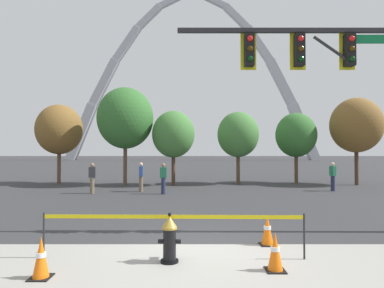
# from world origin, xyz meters

# --- Properties ---
(ground_plane) EXTENTS (240.00, 240.00, 0.00)m
(ground_plane) POSITION_xyz_m (0.00, 0.00, 0.00)
(ground_plane) COLOR #333335
(fire_hydrant) EXTENTS (0.46, 0.48, 0.99)m
(fire_hydrant) POSITION_xyz_m (-0.59, -0.89, 0.47)
(fire_hydrant) COLOR black
(fire_hydrant) RESTS_ON ground
(caution_tape_barrier) EXTENTS (5.46, 0.13, 0.95)m
(caution_tape_barrier) POSITION_xyz_m (-0.53, -0.69, 0.66)
(caution_tape_barrier) COLOR #232326
(caution_tape_barrier) RESTS_ON ground
(traffic_cone_by_hydrant) EXTENTS (0.36, 0.36, 0.73)m
(traffic_cone_by_hydrant) POSITION_xyz_m (1.41, -1.36, 0.36)
(traffic_cone_by_hydrant) COLOR black
(traffic_cone_by_hydrant) RESTS_ON ground
(traffic_cone_mid_sidewalk) EXTENTS (0.36, 0.36, 0.73)m
(traffic_cone_mid_sidewalk) POSITION_xyz_m (1.65, 0.25, 0.36)
(traffic_cone_mid_sidewalk) COLOR black
(traffic_cone_mid_sidewalk) RESTS_ON ground
(traffic_cone_curb_edge) EXTENTS (0.36, 0.36, 0.73)m
(traffic_cone_curb_edge) POSITION_xyz_m (-2.80, -1.69, 0.36)
(traffic_cone_curb_edge) COLOR black
(traffic_cone_curb_edge) RESTS_ON ground
(traffic_signal_gantry) EXTENTS (6.42, 0.44, 6.00)m
(traffic_signal_gantry) POSITION_xyz_m (3.91, 1.47, 4.27)
(traffic_signal_gantry) COLOR #232326
(traffic_signal_gantry) RESTS_ON ground
(monument_arch) EXTENTS (58.88, 2.09, 39.63)m
(monument_arch) POSITION_xyz_m (0.00, 66.25, 17.87)
(monument_arch) COLOR #B2B5BC
(monument_arch) RESTS_ON ground
(tree_far_left) EXTENTS (3.06, 3.06, 5.35)m
(tree_far_left) POSITION_xyz_m (-9.12, 14.06, 3.66)
(tree_far_left) COLOR brown
(tree_far_left) RESTS_ON ground
(tree_left_mid) EXTENTS (3.63, 3.63, 6.36)m
(tree_left_mid) POSITION_xyz_m (-4.49, 13.27, 4.35)
(tree_left_mid) COLOR brown
(tree_left_mid) RESTS_ON ground
(tree_center_left) EXTENTS (2.75, 2.75, 4.81)m
(tree_center_left) POSITION_xyz_m (-1.34, 13.11, 3.29)
(tree_center_left) COLOR #473323
(tree_center_left) RESTS_ON ground
(tree_center_right) EXTENTS (2.77, 2.77, 4.84)m
(tree_center_right) POSITION_xyz_m (2.96, 13.93, 3.31)
(tree_center_right) COLOR brown
(tree_center_right) RESTS_ON ground
(tree_right_mid) EXTENTS (2.76, 2.76, 4.83)m
(tree_right_mid) POSITION_xyz_m (7.01, 14.41, 3.30)
(tree_right_mid) COLOR brown
(tree_right_mid) RESTS_ON ground
(tree_far_right) EXTENTS (3.25, 3.25, 5.69)m
(tree_far_right) POSITION_xyz_m (10.58, 13.31, 3.89)
(tree_far_right) COLOR #473323
(tree_far_right) RESTS_ON ground
(pedestrian_walking_left) EXTENTS (0.27, 0.38, 1.59)m
(pedestrian_walking_left) POSITION_xyz_m (7.67, 10.25, 0.82)
(pedestrian_walking_left) COLOR #232847
(pedestrian_walking_left) RESTS_ON ground
(pedestrian_standing_center) EXTENTS (0.23, 0.36, 1.59)m
(pedestrian_standing_center) POSITION_xyz_m (-2.92, 9.96, 0.82)
(pedestrian_standing_center) COLOR brown
(pedestrian_standing_center) RESTS_ON ground
(pedestrian_walking_right) EXTENTS (0.36, 0.24, 1.59)m
(pedestrian_walking_right) POSITION_xyz_m (-5.35, 9.23, 0.82)
(pedestrian_walking_right) COLOR brown
(pedestrian_walking_right) RESTS_ON ground
(pedestrian_near_trees) EXTENTS (0.35, 0.22, 1.59)m
(pedestrian_near_trees) POSITION_xyz_m (-1.62, 9.04, 0.82)
(pedestrian_near_trees) COLOR #232847
(pedestrian_near_trees) RESTS_ON ground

